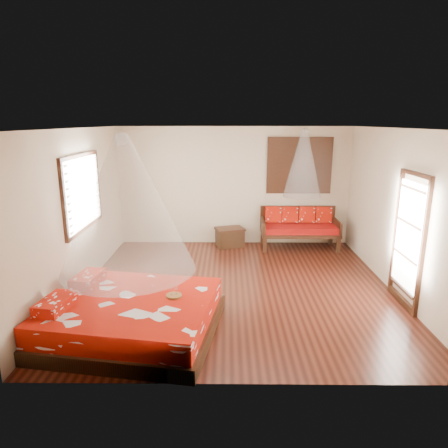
{
  "coord_description": "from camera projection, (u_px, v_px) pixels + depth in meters",
  "views": [
    {
      "loc": [
        -0.17,
        -6.7,
        2.92
      ],
      "look_at": [
        -0.23,
        0.12,
        1.15
      ],
      "focal_mm": 32.0,
      "sensor_mm": 36.0,
      "label": 1
    }
  ],
  "objects": [
    {
      "name": "mosquito_net_daybed",
      "position": [
        303.0,
        163.0,
        8.88
      ],
      "size": [
        0.85,
        0.85,
        1.5
      ],
      "primitive_type": "cone",
      "color": "white",
      "rests_on": "ceiling"
    },
    {
      "name": "room",
      "position": [
        237.0,
        212.0,
        6.87
      ],
      "size": [
        5.54,
        5.54,
        2.84
      ],
      "color": "black",
      "rests_on": "ground"
    },
    {
      "name": "bed",
      "position": [
        131.0,
        316.0,
        5.62
      ],
      "size": [
        2.58,
        2.4,
        0.65
      ],
      "rotation": [
        0.0,
        0.0,
        -0.16
      ],
      "color": "black",
      "rests_on": "floor"
    },
    {
      "name": "shutter_panel",
      "position": [
        299.0,
        166.0,
        9.36
      ],
      "size": [
        1.52,
        0.06,
        1.32
      ],
      "color": "black",
      "rests_on": "wall_back"
    },
    {
      "name": "mosquito_net_main",
      "position": [
        126.0,
        205.0,
        5.22
      ],
      "size": [
        1.8,
        1.8,
        1.8
      ],
      "primitive_type": "cone",
      "color": "white",
      "rests_on": "ceiling"
    },
    {
      "name": "wine_tray",
      "position": [
        174.0,
        294.0,
        5.64
      ],
      "size": [
        0.23,
        0.23,
        0.19
      ],
      "rotation": [
        0.0,
        0.0,
        0.34
      ],
      "color": "brown",
      "rests_on": "bed"
    },
    {
      "name": "window_left",
      "position": [
        83.0,
        192.0,
        7.01
      ],
      "size": [
        0.1,
        1.74,
        1.34
      ],
      "color": "black",
      "rests_on": "wall_left"
    },
    {
      "name": "glazed_door",
      "position": [
        408.0,
        241.0,
        6.35
      ],
      "size": [
        0.08,
        1.02,
        2.16
      ],
      "color": "black",
      "rests_on": "floor"
    },
    {
      "name": "daybed",
      "position": [
        299.0,
        226.0,
        9.38
      ],
      "size": [
        1.79,
        0.8,
        0.95
      ],
      "color": "black",
      "rests_on": "floor"
    },
    {
      "name": "storage_chest",
      "position": [
        230.0,
        237.0,
        9.53
      ],
      "size": [
        0.76,
        0.65,
        0.45
      ],
      "rotation": [
        0.0,
        0.0,
        0.31
      ],
      "color": "black",
      "rests_on": "floor"
    }
  ]
}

